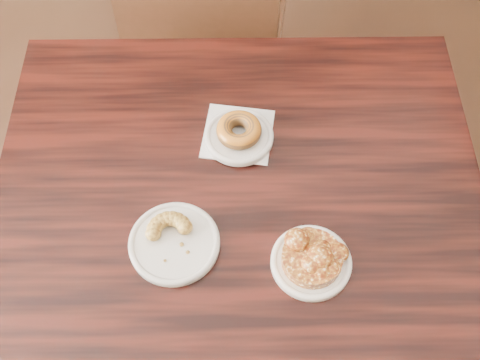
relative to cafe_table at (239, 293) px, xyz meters
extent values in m
plane|color=black|center=(0.19, 0.20, -0.38)|extent=(5.00, 5.00, 0.00)
cube|color=black|center=(0.00, 0.00, 0.00)|extent=(1.18, 1.18, 0.75)
cube|color=silver|center=(0.05, 0.21, 0.38)|extent=(0.19, 0.19, 0.00)
cylinder|color=silver|center=(0.05, 0.19, 0.38)|extent=(0.15, 0.15, 0.01)
cylinder|color=silver|center=(-0.13, -0.02, 0.38)|extent=(0.17, 0.17, 0.01)
cylinder|color=white|center=(0.11, -0.12, 0.38)|extent=(0.15, 0.15, 0.01)
torus|color=#995116|center=(0.05, 0.19, 0.41)|extent=(0.10, 0.10, 0.03)
camera|label=1|loc=(-0.13, -0.54, 1.41)|focal=45.00mm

